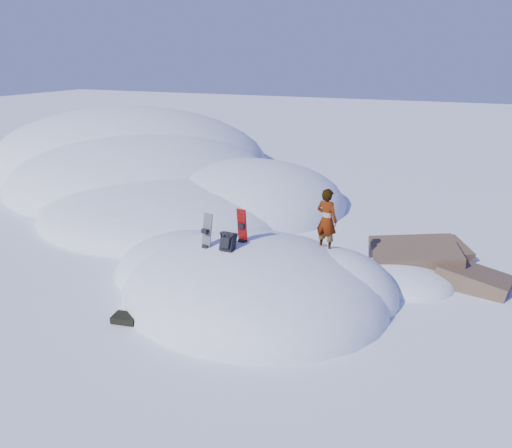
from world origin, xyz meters
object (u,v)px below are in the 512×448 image
at_px(snowboard_red, 242,235).
at_px(person, 327,220).
at_px(backpack, 228,242).
at_px(snowboard_dark, 206,241).

xyz_separation_m(snowboard_red, person, (1.84, 1.11, 0.31)).
bearing_deg(backpack, person, 43.33).
xyz_separation_m(snowboard_dark, backpack, (0.63, -0.06, 0.09)).
relative_size(snowboard_red, backpack, 2.56).
bearing_deg(snowboard_red, backpack, -91.59).
bearing_deg(snowboard_red, snowboard_dark, -135.07).
relative_size(backpack, person, 0.34).
xyz_separation_m(snowboard_red, backpack, (-0.13, -0.57, -0.00)).
distance_m(snowboard_red, snowboard_dark, 0.92).
height_order(backpack, person, person).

